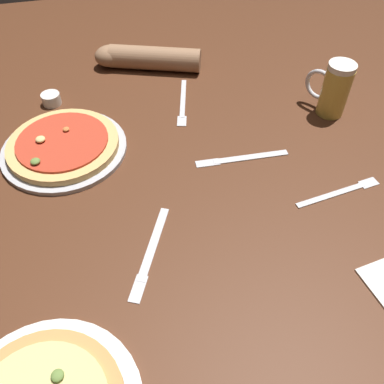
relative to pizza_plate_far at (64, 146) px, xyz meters
The scene contains 9 objects.
ground_plane 0.37m from the pizza_plate_far, 40.01° to the right, with size 2.40×2.40×0.03m, color #4C2816.
pizza_plate_far is the anchor object (origin of this frame).
beer_mug_dark 0.73m from the pizza_plate_far, ahead, with size 0.09×0.12×0.15m.
ramekin_sauce 0.22m from the pizza_plate_far, 97.50° to the left, with size 0.05×0.05×0.03m, color silver.
fork_left 0.36m from the pizza_plate_far, 20.93° to the left, with size 0.08×0.22×0.01m.
knife_right 0.39m from the pizza_plate_far, 65.98° to the right, with size 0.12×0.22×0.01m.
fork_spare 0.69m from the pizza_plate_far, 25.86° to the right, with size 0.22×0.05×0.01m.
knife_spare 0.45m from the pizza_plate_far, 17.45° to the right, with size 0.24×0.03×0.01m.
diner_arm 0.44m from the pizza_plate_far, 53.12° to the left, with size 0.33×0.17×0.07m.
Camera 1 is at (-0.15, -0.61, 0.70)m, focal length 38.25 mm.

